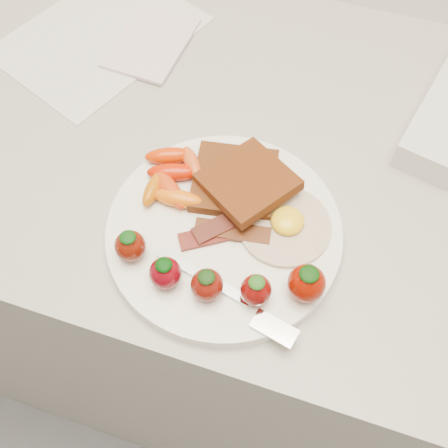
% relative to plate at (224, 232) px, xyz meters
% --- Properties ---
extents(counter, '(2.00, 0.60, 0.90)m').
position_rel_plate_xyz_m(counter, '(0.02, 0.15, -0.46)').
color(counter, gray).
rests_on(counter, ground).
extents(plate, '(0.27, 0.27, 0.02)m').
position_rel_plate_xyz_m(plate, '(0.00, 0.00, 0.00)').
color(plate, white).
rests_on(plate, counter).
extents(toast_lower, '(0.11, 0.11, 0.01)m').
position_rel_plate_xyz_m(toast_lower, '(-0.01, 0.06, 0.02)').
color(toast_lower, '#481F12').
rests_on(toast_lower, plate).
extents(toast_upper, '(0.13, 0.13, 0.02)m').
position_rel_plate_xyz_m(toast_upper, '(0.01, 0.06, 0.03)').
color(toast_upper, '#4E200D').
rests_on(toast_upper, toast_lower).
extents(fried_egg, '(0.13, 0.13, 0.02)m').
position_rel_plate_xyz_m(fried_egg, '(0.07, 0.02, 0.01)').
color(fried_egg, silver).
rests_on(fried_egg, plate).
extents(bacon_strips, '(0.10, 0.09, 0.01)m').
position_rel_plate_xyz_m(bacon_strips, '(0.00, -0.00, 0.01)').
color(bacon_strips, '#480305').
rests_on(bacon_strips, plate).
extents(baby_carrots, '(0.09, 0.10, 0.02)m').
position_rel_plate_xyz_m(baby_carrots, '(-0.08, 0.04, 0.02)').
color(baby_carrots, '#B91A00').
rests_on(baby_carrots, plate).
extents(strawberries, '(0.23, 0.07, 0.05)m').
position_rel_plate_xyz_m(strawberries, '(0.02, -0.07, 0.03)').
color(strawberries, '#581005').
rests_on(strawberries, plate).
extents(fork, '(0.17, 0.07, 0.00)m').
position_rel_plate_xyz_m(fork, '(0.04, -0.08, 0.01)').
color(fork, silver).
rests_on(fork, plate).
extents(paper_sheet, '(0.29, 0.33, 0.00)m').
position_rel_plate_xyz_m(paper_sheet, '(-0.28, 0.26, -0.01)').
color(paper_sheet, beige).
rests_on(paper_sheet, counter).
extents(notepad, '(0.10, 0.15, 0.01)m').
position_rel_plate_xyz_m(notepad, '(-0.20, 0.27, -0.00)').
color(notepad, silver).
rests_on(notepad, paper_sheet).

